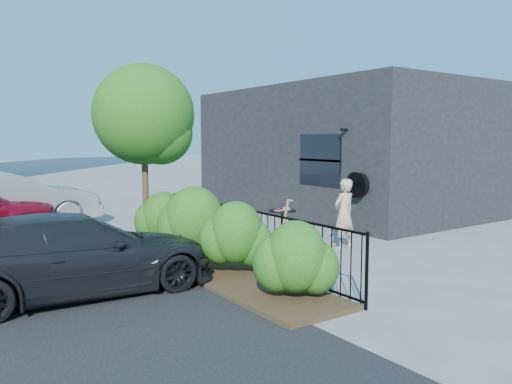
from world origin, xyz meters
TOP-DOWN VIEW (x-y plane):
  - ground at (0.00, 0.00)m, footprint 120.00×120.00m
  - shop_building at (5.50, 4.50)m, footprint 6.22×9.00m
  - fence at (-1.50, 0.00)m, footprint 0.05×6.05m
  - planting_bed at (-2.20, 0.00)m, footprint 1.30×6.00m
  - shrubs at (-2.10, 0.10)m, footprint 1.10×5.60m
  - patio_tree at (-2.24, 2.76)m, footprint 2.20×2.20m
  - cafe_table at (0.26, 1.14)m, footprint 0.62×0.62m
  - woman at (1.04, -0.01)m, footprint 0.58×0.41m
  - shovel at (-1.25, -0.75)m, footprint 0.44×0.17m
  - car_silver at (-4.45, 6.88)m, footprint 4.62×1.79m
  - car_darkgrey at (-4.60, 0.04)m, footprint 4.36×1.94m

SIDE VIEW (x-z plane):
  - ground at x=0.00m, z-range 0.00..0.00m
  - planting_bed at x=-2.20m, z-range 0.00..0.08m
  - cafe_table at x=0.26m, z-range 0.12..0.95m
  - fence at x=-1.50m, z-range 0.01..1.11m
  - shovel at x=-1.25m, z-range -0.08..1.25m
  - car_darkgrey at x=-4.60m, z-range 0.00..1.24m
  - shrubs at x=-2.10m, z-range 0.08..1.32m
  - car_silver at x=-4.45m, z-range 0.00..1.50m
  - woman at x=1.04m, z-range 0.00..1.52m
  - shop_building at x=5.50m, z-range 0.00..4.00m
  - patio_tree at x=-2.24m, z-range 0.79..4.73m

